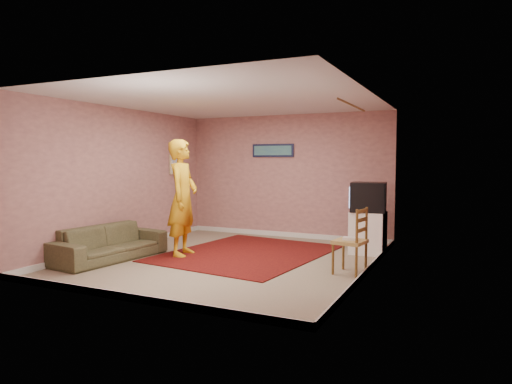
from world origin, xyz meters
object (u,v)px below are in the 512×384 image
at_px(crt_tv, 368,197).
at_px(chair_b, 350,233).
at_px(tv_cabinet, 368,233).
at_px(sofa, 110,243).
at_px(person, 183,198).
at_px(chair_a, 370,219).

bearing_deg(crt_tv, chair_b, -95.01).
distance_m(tv_cabinet, sofa, 4.41).
height_order(chair_b, person, person).
relative_size(crt_tv, chair_a, 1.29).
height_order(chair_b, sofa, chair_b).
distance_m(chair_b, person, 2.93).
distance_m(chair_a, chair_b, 1.80).
bearing_deg(sofa, tv_cabinet, -51.61).
bearing_deg(chair_a, chair_b, -78.28).
xyz_separation_m(tv_cabinet, sofa, (-3.75, -2.32, -0.09)).
xyz_separation_m(chair_a, chair_b, (0.07, -1.80, 0.01)).
height_order(crt_tv, person, person).
distance_m(crt_tv, chair_b, 1.61).
relative_size(chair_a, sofa, 0.27).
bearing_deg(tv_cabinet, person, -151.89).
distance_m(chair_a, sofa, 4.54).
relative_size(tv_cabinet, chair_a, 1.44).
bearing_deg(person, sofa, 119.15).
distance_m(crt_tv, chair_a, 0.49).
height_order(crt_tv, chair_a, crt_tv).
relative_size(crt_tv, person, 0.33).
relative_size(chair_a, chair_b, 0.98).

